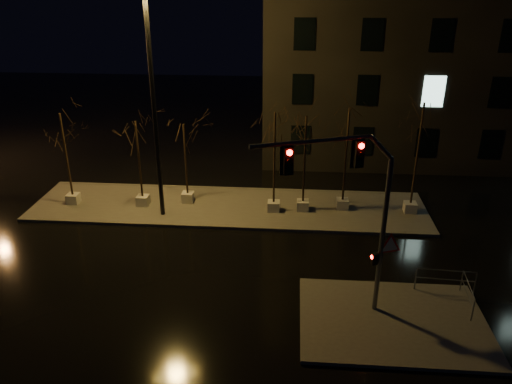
{
  "coord_description": "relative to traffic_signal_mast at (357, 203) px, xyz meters",
  "views": [
    {
      "loc": [
        3.53,
        -19.17,
        12.19
      ],
      "look_at": [
        1.86,
        2.02,
        2.8
      ],
      "focal_mm": 35.0,
      "sensor_mm": 36.0,
      "label": 1
    }
  ],
  "objects": [
    {
      "name": "guard_rail_b",
      "position": [
        4.71,
        0.9,
        -4.08
      ],
      "size": [
        0.21,
        2.03,
        0.97
      ],
      "rotation": [
        0.0,
        0.0,
        1.49
      ],
      "color": "#56585D",
      "rests_on": "sidewalk_corner"
    },
    {
      "name": "tree_2",
      "position": [
        -8.18,
        9.63,
        -1.14
      ],
      "size": [
        1.8,
        1.8,
        4.69
      ],
      "color": "#BCB8AF",
      "rests_on": "median"
    },
    {
      "name": "streetlight_main",
      "position": [
        -9.22,
        7.92,
        1.89
      ],
      "size": [
        2.78,
        1.24,
        11.41
      ],
      "rotation": [
        0.0,
        0.0,
        0.34
      ],
      "color": "black",
      "rests_on": "median"
    },
    {
      "name": "ground",
      "position": [
        -5.79,
        3.26,
        -4.85
      ],
      "size": [
        90.0,
        90.0,
        0.0
      ],
      "primitive_type": "plane",
      "color": "black",
      "rests_on": "ground"
    },
    {
      "name": "tree_1",
      "position": [
        -10.61,
        8.99,
        -0.91
      ],
      "size": [
        1.8,
        1.8,
        4.99
      ],
      "color": "#BCB8AF",
      "rests_on": "median"
    },
    {
      "name": "traffic_signal_mast",
      "position": [
        0.0,
        0.0,
        0.0
      ],
      "size": [
        5.56,
        2.01,
        7.15
      ],
      "rotation": [
        0.0,
        0.0,
        0.34
      ],
      "color": "#56585D",
      "rests_on": "sidewalk_corner"
    },
    {
      "name": "sidewalk_corner",
      "position": [
        1.71,
        -0.24,
        -4.77
      ],
      "size": [
        7.0,
        5.0,
        0.15
      ],
      "primitive_type": "cube",
      "color": "#4E4A46",
      "rests_on": "ground"
    },
    {
      "name": "guard_rail_a",
      "position": [
        4.09,
        1.76,
        -4.02
      ],
      "size": [
        2.39,
        0.21,
        1.03
      ],
      "rotation": [
        0.0,
        0.0,
        -0.07
      ],
      "color": "#56585D",
      "rests_on": "sidewalk_corner"
    },
    {
      "name": "building",
      "position": [
        8.21,
        21.26,
        2.65
      ],
      "size": [
        25.0,
        12.0,
        15.0
      ],
      "primitive_type": "cube",
      "color": "black",
      "rests_on": "ground"
    },
    {
      "name": "median",
      "position": [
        -5.79,
        9.26,
        -4.77
      ],
      "size": [
        22.0,
        5.0,
        0.15
      ],
      "primitive_type": "cube",
      "color": "#4E4A46",
      "rests_on": "ground"
    },
    {
      "name": "tree_6",
      "position": [
        4.21,
        9.25,
        0.03
      ],
      "size": [
        1.8,
        1.8,
        6.23
      ],
      "color": "#BCB8AF",
      "rests_on": "median"
    },
    {
      "name": "tree_4",
      "position": [
        -1.64,
        9.04,
        -0.56
      ],
      "size": [
        1.8,
        1.8,
        5.45
      ],
      "color": "#BCB8AF",
      "rests_on": "median"
    },
    {
      "name": "tree_5",
      "position": [
        0.55,
        9.42,
        -0.29
      ],
      "size": [
        1.8,
        1.8,
        5.82
      ],
      "color": "#BCB8AF",
      "rests_on": "median"
    },
    {
      "name": "tree_3",
      "position": [
        -3.24,
        8.81,
        -0.38
      ],
      "size": [
        1.8,
        1.8,
        5.69
      ],
      "color": "#BCB8AF",
      "rests_on": "median"
    },
    {
      "name": "tree_0",
      "position": [
        -14.63,
        8.92,
        -0.63
      ],
      "size": [
        1.8,
        1.8,
        5.36
      ],
      "color": "#BCB8AF",
      "rests_on": "median"
    }
  ]
}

